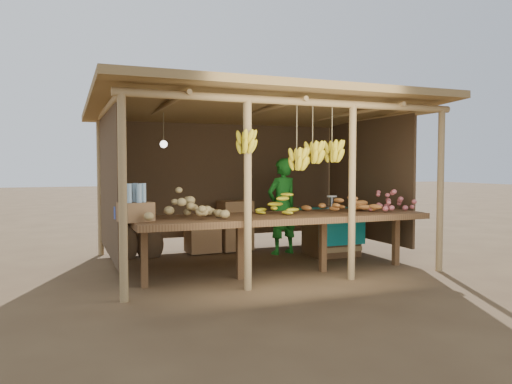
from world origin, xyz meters
name	(u,v)px	position (x,y,z in m)	size (l,w,h in m)	color
ground	(256,262)	(0.00, 0.00, 0.00)	(60.00, 60.00, 0.00)	brown
stall_structure	(255,133)	(-0.02, 0.01, 1.91)	(4.70, 3.50, 2.43)	#A48454
counter	(283,219)	(0.00, -0.95, 0.74)	(3.90, 1.05, 0.80)	brown
potato_heap	(180,204)	(-1.37, -1.01, 0.98)	(1.03, 0.62, 0.37)	tan
sweet_potato_heap	(342,199)	(0.95, -0.85, 0.98)	(0.88, 0.53, 0.35)	#BA7030
onion_heap	(392,198)	(1.66, -1.03, 0.98)	(0.73, 0.44, 0.35)	#BF5C60
banana_pile	(282,201)	(0.03, -0.87, 0.97)	(0.62, 0.37, 0.35)	yellow
tomato_basin	(132,211)	(-1.90, -0.69, 0.89)	(0.42, 0.42, 0.22)	navy
bottle_box	(136,207)	(-1.90, -1.04, 0.97)	(0.42, 0.38, 0.44)	olive
vendor	(282,206)	(0.66, 0.50, 0.78)	(0.57, 0.37, 1.56)	#19701D
tarp_crate	(331,230)	(1.34, 0.11, 0.40)	(0.82, 0.71, 0.98)	brown
carton_stack	(225,230)	(-0.15, 1.04, 0.37)	(1.12, 0.46, 0.83)	olive
burlap_sacks	(137,242)	(-1.60, 1.02, 0.26)	(0.83, 0.44, 0.59)	#4C3823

